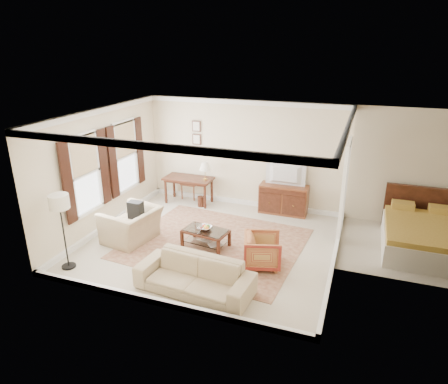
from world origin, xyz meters
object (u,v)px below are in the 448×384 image
Objects in this scene: sofa at (194,271)px; tv at (285,168)px; coffee_table at (206,234)px; sideboard at (284,199)px; writing_desk at (189,181)px; club_armchair at (131,220)px; striped_armchair at (262,249)px.

tv is at bearing 84.45° from sofa.
sofa is (0.46, -1.65, 0.10)m from coffee_table.
sideboard is 0.88m from tv.
sofa reaches higher than writing_desk.
sideboard is 4.17m from sofa.
sofa is (1.91, -3.93, -0.21)m from writing_desk.
writing_desk is 2.69m from sideboard.
tv is at bearing -90.00° from sideboard.
tv reaches higher than writing_desk.
writing_desk is 2.59m from club_armchair.
tv is at bearing 3.11° from writing_desk.
coffee_table is 0.90× the size of club_armchair.
sideboard is at bearing 84.50° from sofa.
coffee_table is at bearing 58.94° from striped_armchair.
tv is 2.88m from coffee_table.
club_armchair is at bearing 42.81° from tv.
sofa is (-0.77, -4.09, 0.03)m from sideboard.
striped_armchair is 0.64× the size of club_armchair.
coffee_table is at bearing -57.53° from writing_desk.
club_armchair is (-2.93, -2.74, 0.12)m from sideboard.
tv reaches higher than coffee_table.
club_armchair is (-2.93, -2.72, -0.76)m from tv.
tv reaches higher than sideboard.
sideboard is 1.20× the size of coffee_table.
club_armchair is at bearing 153.05° from sofa.
sideboard is 4.01m from club_armchair.
striped_armchair is at bearing -14.77° from coffee_table.
sofa reaches higher than striped_armchair.
sofa is at bearing -74.55° from coffee_table.
writing_desk is 1.07× the size of sideboard.
coffee_table is at bearing -116.66° from sideboard.
club_armchair reaches higher than writing_desk.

